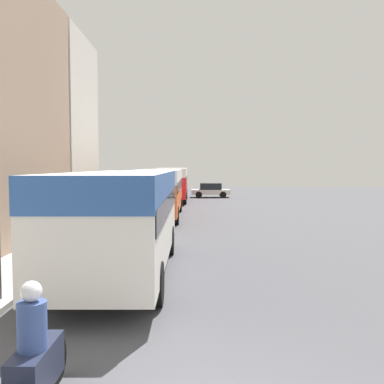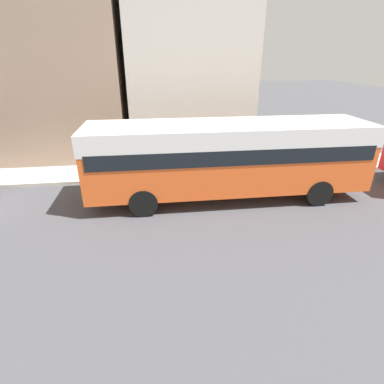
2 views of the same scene
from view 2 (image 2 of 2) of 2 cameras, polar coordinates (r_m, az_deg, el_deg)
The scene contains 4 objects.
building_midblock at distance 19.21m, azimuth -27.77°, elevation 22.51°, with size 6.88×9.01×10.66m.
building_far_terrace at distance 18.13m, azimuth -0.98°, elevation 25.07°, with size 6.42×6.36×10.66m.
bus_following at distance 11.42m, azimuth 6.97°, elevation 7.82°, with size 2.59×10.51×2.93m.
pedestrian_near_curb at distance 16.81m, azimuth 21.41°, elevation 8.74°, with size 0.43×0.43×1.79m.
Camera 2 is at (8.61, 18.66, 5.16)m, focal length 28.00 mm.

